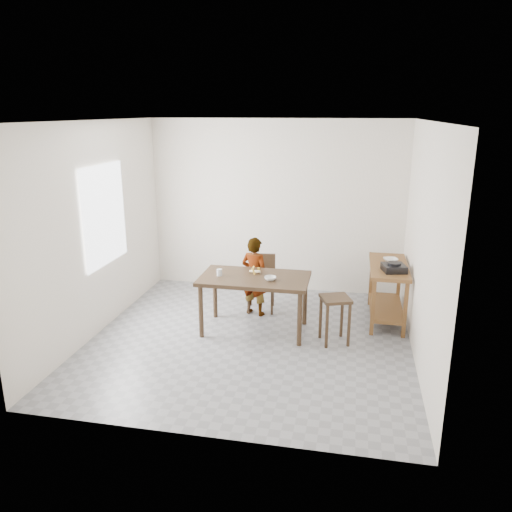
% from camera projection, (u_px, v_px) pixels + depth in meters
% --- Properties ---
extents(floor, '(4.00, 4.00, 0.04)m').
position_uv_depth(floor, '(250.00, 341.00, 6.36)').
color(floor, gray).
rests_on(floor, ground).
extents(ceiling, '(4.00, 4.00, 0.04)m').
position_uv_depth(ceiling, '(249.00, 119.00, 5.59)').
color(ceiling, white).
rests_on(ceiling, wall_back).
extents(wall_back, '(4.00, 0.04, 2.70)m').
position_uv_depth(wall_back, '(276.00, 207.00, 7.88)').
color(wall_back, white).
rests_on(wall_back, ground).
extents(wall_front, '(4.00, 0.04, 2.70)m').
position_uv_depth(wall_front, '(198.00, 296.00, 4.07)').
color(wall_front, white).
rests_on(wall_front, ground).
extents(wall_left, '(0.04, 4.00, 2.70)m').
position_uv_depth(wall_left, '(95.00, 230.00, 6.35)').
color(wall_left, white).
rests_on(wall_left, ground).
extents(wall_right, '(0.04, 4.00, 2.70)m').
position_uv_depth(wall_right, '(425.00, 246.00, 5.60)').
color(wall_right, white).
rests_on(wall_right, ground).
extents(window_pane, '(0.02, 1.10, 1.30)m').
position_uv_depth(window_pane, '(105.00, 215.00, 6.49)').
color(window_pane, white).
rests_on(window_pane, wall_left).
extents(dining_table, '(1.40, 0.80, 0.75)m').
position_uv_depth(dining_table, '(255.00, 304.00, 6.53)').
color(dining_table, '#382718').
rests_on(dining_table, floor).
extents(prep_counter, '(0.50, 1.20, 0.80)m').
position_uv_depth(prep_counter, '(387.00, 293.00, 6.86)').
color(prep_counter, brown).
rests_on(prep_counter, floor).
extents(child, '(0.48, 0.39, 1.13)m').
position_uv_depth(child, '(255.00, 276.00, 7.02)').
color(child, white).
rests_on(child, floor).
extents(dining_chair, '(0.43, 0.43, 0.81)m').
position_uv_depth(dining_chair, '(261.00, 284.00, 7.20)').
color(dining_chair, '#382718').
rests_on(dining_chair, floor).
extents(stool, '(0.44, 0.44, 0.60)m').
position_uv_depth(stool, '(335.00, 320.00, 6.22)').
color(stool, '#382718').
rests_on(stool, floor).
extents(glass_tumbler, '(0.08, 0.08, 0.09)m').
position_uv_depth(glass_tumbler, '(219.00, 272.00, 6.46)').
color(glass_tumbler, silver).
rests_on(glass_tumbler, dining_table).
extents(small_bowl, '(0.20, 0.20, 0.05)m').
position_uv_depth(small_bowl, '(270.00, 278.00, 6.29)').
color(small_bowl, white).
rests_on(small_bowl, dining_table).
extents(banana, '(0.19, 0.16, 0.06)m').
position_uv_depth(banana, '(255.00, 271.00, 6.56)').
color(banana, yellow).
rests_on(banana, dining_table).
extents(serving_bowl, '(0.24, 0.24, 0.05)m').
position_uv_depth(serving_bowl, '(391.00, 260.00, 6.89)').
color(serving_bowl, white).
rests_on(serving_bowl, prep_counter).
extents(gas_burner, '(0.34, 0.34, 0.09)m').
position_uv_depth(gas_burner, '(394.00, 268.00, 6.46)').
color(gas_burner, black).
rests_on(gas_burner, prep_counter).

